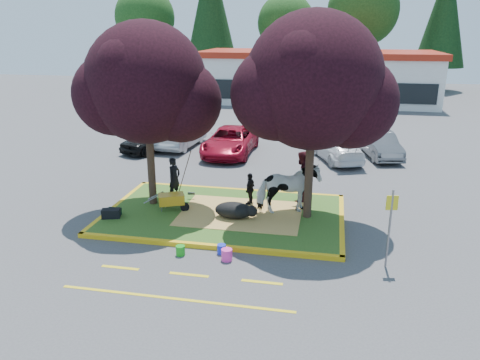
% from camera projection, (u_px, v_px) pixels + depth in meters
% --- Properties ---
extents(ground, '(90.00, 90.00, 0.00)m').
position_uv_depth(ground, '(224.00, 216.00, 16.57)').
color(ground, '#424244').
rests_on(ground, ground).
extents(median_island, '(8.00, 5.00, 0.15)m').
position_uv_depth(median_island, '(224.00, 214.00, 16.55)').
color(median_island, '#2F5319').
rests_on(median_island, ground).
extents(curb_near, '(8.30, 0.16, 0.15)m').
position_uv_depth(curb_near, '(205.00, 246.00, 14.14)').
color(curb_near, yellow).
rests_on(curb_near, ground).
extents(curb_far, '(8.30, 0.16, 0.15)m').
position_uv_depth(curb_far, '(239.00, 191.00, 18.95)').
color(curb_far, yellow).
rests_on(curb_far, ground).
extents(curb_left, '(0.16, 5.30, 0.15)m').
position_uv_depth(curb_left, '(117.00, 206.00, 17.30)').
color(curb_left, yellow).
rests_on(curb_left, ground).
extents(curb_right, '(0.16, 5.30, 0.15)m').
position_uv_depth(curb_right, '(342.00, 223.00, 15.79)').
color(curb_right, yellow).
rests_on(curb_right, ground).
extents(straw_bedding, '(4.20, 3.00, 0.01)m').
position_uv_depth(straw_bedding, '(241.00, 213.00, 16.41)').
color(straw_bedding, '#E0AE5C').
rests_on(straw_bedding, median_island).
extents(tree_purple_left, '(5.06, 4.20, 6.51)m').
position_uv_depth(tree_purple_left, '(147.00, 89.00, 16.08)').
color(tree_purple_left, black).
rests_on(tree_purple_left, median_island).
extents(tree_purple_right, '(5.30, 4.40, 6.82)m').
position_uv_depth(tree_purple_right, '(314.00, 88.00, 14.78)').
color(tree_purple_right, black).
rests_on(tree_purple_right, median_island).
extents(fire_lane_stripe_a, '(1.10, 0.12, 0.01)m').
position_uv_depth(fire_lane_stripe_a, '(120.00, 268.00, 13.03)').
color(fire_lane_stripe_a, yellow).
rests_on(fire_lane_stripe_a, ground).
extents(fire_lane_stripe_b, '(1.10, 0.12, 0.01)m').
position_uv_depth(fire_lane_stripe_b, '(189.00, 275.00, 12.66)').
color(fire_lane_stripe_b, yellow).
rests_on(fire_lane_stripe_b, ground).
extents(fire_lane_stripe_c, '(1.10, 0.12, 0.01)m').
position_uv_depth(fire_lane_stripe_c, '(262.00, 282.00, 12.28)').
color(fire_lane_stripe_c, yellow).
rests_on(fire_lane_stripe_c, ground).
extents(fire_lane_long, '(6.00, 0.10, 0.01)m').
position_uv_depth(fire_lane_long, '(175.00, 299.00, 11.54)').
color(fire_lane_long, yellow).
rests_on(fire_lane_long, ground).
extents(retail_building, '(20.40, 8.40, 4.40)m').
position_uv_depth(retail_building, '(317.00, 76.00, 41.58)').
color(retail_building, silver).
rests_on(retail_building, ground).
extents(treeline, '(46.58, 7.80, 14.63)m').
position_uv_depth(treeline, '(316.00, 14.00, 48.99)').
color(treeline, black).
rests_on(treeline, ground).
extents(cow, '(2.33, 1.69, 1.80)m').
position_uv_depth(cow, '(288.00, 189.00, 16.19)').
color(cow, silver).
rests_on(cow, median_island).
extents(calf, '(1.37, 0.87, 0.57)m').
position_uv_depth(calf, '(234.00, 210.00, 15.95)').
color(calf, black).
rests_on(calf, median_island).
extents(handler, '(0.57, 0.68, 1.58)m').
position_uv_depth(handler, '(174.00, 178.00, 17.69)').
color(handler, black).
rests_on(handler, median_island).
extents(visitor_a, '(1.09, 1.17, 1.91)m').
position_uv_depth(visitor_a, '(301.00, 176.00, 17.34)').
color(visitor_a, '#40121A').
rests_on(visitor_a, median_island).
extents(visitor_b, '(0.43, 0.75, 1.20)m').
position_uv_depth(visitor_b, '(250.00, 189.00, 17.10)').
color(visitor_b, black).
rests_on(visitor_b, median_island).
extents(wheelbarrow, '(1.58, 0.85, 0.60)m').
position_uv_depth(wheelbarrow, '(172.00, 199.00, 16.59)').
color(wheelbarrow, black).
rests_on(wheelbarrow, median_island).
extents(gear_bag_dark, '(0.68, 0.50, 0.31)m').
position_uv_depth(gear_bag_dark, '(111.00, 213.00, 16.02)').
color(gear_bag_dark, black).
rests_on(gear_bag_dark, median_island).
extents(gear_bag_green, '(0.47, 0.29, 0.25)m').
position_uv_depth(gear_bag_green, '(114.00, 212.00, 16.23)').
color(gear_bag_green, black).
rests_on(gear_bag_green, median_island).
extents(sign_post, '(0.32, 0.08, 2.28)m').
position_uv_depth(sign_post, '(390.00, 221.00, 12.65)').
color(sign_post, slate).
rests_on(sign_post, ground).
extents(bucket_green, '(0.32, 0.32, 0.29)m').
position_uv_depth(bucket_green, '(180.00, 250.00, 13.72)').
color(bucket_green, '#189E1A').
rests_on(bucket_green, ground).
extents(bucket_pink, '(0.39, 0.39, 0.34)m').
position_uv_depth(bucket_pink, '(227.00, 255.00, 13.40)').
color(bucket_pink, '#FB37A8').
rests_on(bucket_pink, ground).
extents(bucket_blue, '(0.26, 0.26, 0.28)m').
position_uv_depth(bucket_blue, '(222.00, 249.00, 13.81)').
color(bucket_blue, '#1B2CD8').
rests_on(bucket_blue, ground).
extents(car_black, '(2.99, 4.19, 1.32)m').
position_uv_depth(car_black, '(153.00, 139.00, 25.19)').
color(car_black, black).
rests_on(car_black, ground).
extents(car_silver, '(1.77, 4.25, 1.37)m').
position_uv_depth(car_silver, '(182.00, 135.00, 25.93)').
color(car_silver, '#A0A4A8').
rests_on(car_silver, ground).
extents(car_red, '(2.38, 5.07, 1.40)m').
position_uv_depth(car_red, '(230.00, 141.00, 24.49)').
color(car_red, maroon).
rests_on(car_red, ground).
extents(car_white, '(3.00, 4.43, 1.19)m').
position_uv_depth(car_white, '(337.00, 149.00, 23.32)').
color(car_white, white).
rests_on(car_white, ground).
extents(car_grey, '(2.20, 4.12, 1.29)m').
position_uv_depth(car_grey, '(380.00, 145.00, 23.94)').
color(car_grey, '#54575B').
rests_on(car_grey, ground).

